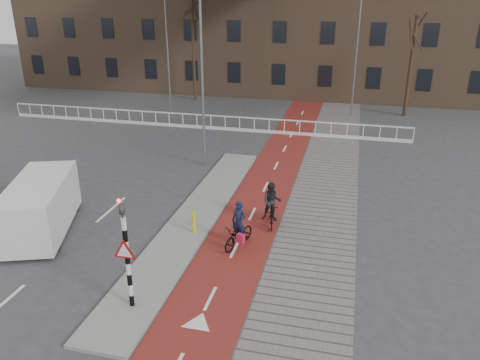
# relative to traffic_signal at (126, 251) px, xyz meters

# --- Properties ---
(ground) EXTENTS (120.00, 120.00, 0.00)m
(ground) POSITION_rel_traffic_signal_xyz_m (0.60, 2.02, -1.99)
(ground) COLOR #38383A
(ground) RESTS_ON ground
(bike_lane) EXTENTS (2.50, 60.00, 0.01)m
(bike_lane) POSITION_rel_traffic_signal_xyz_m (2.10, 12.02, -1.98)
(bike_lane) COLOR maroon
(bike_lane) RESTS_ON ground
(sidewalk) EXTENTS (3.00, 60.00, 0.01)m
(sidewalk) POSITION_rel_traffic_signal_xyz_m (4.90, 12.02, -1.98)
(sidewalk) COLOR slate
(sidewalk) RESTS_ON ground
(curb_island) EXTENTS (1.80, 16.00, 0.12)m
(curb_island) POSITION_rel_traffic_signal_xyz_m (-0.10, 6.02, -1.93)
(curb_island) COLOR gray
(curb_island) RESTS_ON ground
(traffic_signal) EXTENTS (0.80, 0.80, 3.68)m
(traffic_signal) POSITION_rel_traffic_signal_xyz_m (0.00, 0.00, 0.00)
(traffic_signal) COLOR black
(traffic_signal) RESTS_ON curb_island
(bollard) EXTENTS (0.12, 0.12, 0.87)m
(bollard) POSITION_rel_traffic_signal_xyz_m (0.33, 4.71, -1.44)
(bollard) COLOR yellow
(bollard) RESTS_ON curb_island
(cyclist_near) EXTENTS (1.14, 1.79, 1.79)m
(cyclist_near) POSITION_rel_traffic_signal_xyz_m (2.19, 4.30, -1.38)
(cyclist_near) COLOR black
(cyclist_near) RESTS_ON bike_lane
(cyclist_far) EXTENTS (0.86, 1.72, 1.80)m
(cyclist_far) POSITION_rel_traffic_signal_xyz_m (3.05, 6.26, -1.23)
(cyclist_far) COLOR black
(cyclist_far) RESTS_ON bike_lane
(van) EXTENTS (3.44, 5.14, 2.05)m
(van) POSITION_rel_traffic_signal_xyz_m (-5.49, 3.63, -0.91)
(van) COLOR silver
(van) RESTS_ON ground
(railing) EXTENTS (28.00, 0.10, 0.99)m
(railing) POSITION_rel_traffic_signal_xyz_m (-4.40, 19.02, -1.68)
(railing) COLOR silver
(railing) RESTS_ON ground
(townhouse_row) EXTENTS (46.00, 10.00, 15.90)m
(townhouse_row) POSITION_rel_traffic_signal_xyz_m (-2.40, 34.02, 5.82)
(townhouse_row) COLOR #7F6047
(townhouse_row) RESTS_ON ground
(tree_mid) EXTENTS (0.23, 0.23, 8.69)m
(tree_mid) POSITION_rel_traffic_signal_xyz_m (-7.43, 27.54, 2.36)
(tree_mid) COLOR black
(tree_mid) RESTS_ON ground
(tree_right) EXTENTS (0.27, 0.27, 7.15)m
(tree_right) POSITION_rel_traffic_signal_xyz_m (9.61, 26.01, 1.58)
(tree_right) COLOR black
(tree_right) RESTS_ON ground
(streetlight_near) EXTENTS (0.12, 0.12, 8.79)m
(streetlight_near) POSITION_rel_traffic_signal_xyz_m (-1.65, 12.21, 2.41)
(streetlight_near) COLOR slate
(streetlight_near) RESTS_ON ground
(streetlight_left) EXTENTS (0.12, 0.12, 8.55)m
(streetlight_left) POSITION_rel_traffic_signal_xyz_m (-7.66, 22.51, 2.29)
(streetlight_left) COLOR slate
(streetlight_left) RESTS_ON ground
(streetlight_right) EXTENTS (0.12, 0.12, 8.71)m
(streetlight_right) POSITION_rel_traffic_signal_xyz_m (5.73, 24.90, 2.36)
(streetlight_right) COLOR slate
(streetlight_right) RESTS_ON ground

